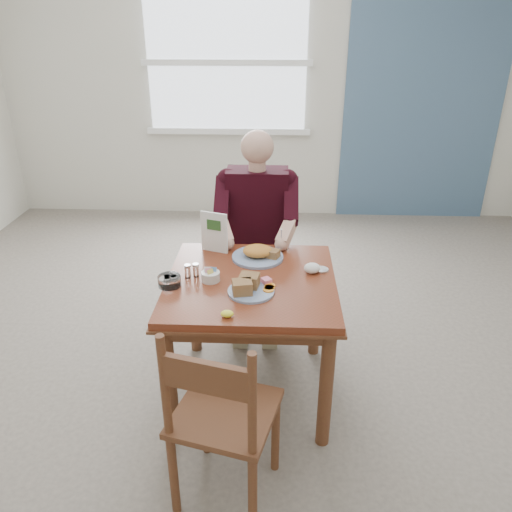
{
  "coord_description": "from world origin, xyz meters",
  "views": [
    {
      "loc": [
        0.13,
        -2.34,
        2.02
      ],
      "look_at": [
        0.03,
        0.0,
        0.89
      ],
      "focal_mm": 35.0,
      "sensor_mm": 36.0,
      "label": 1
    }
  ],
  "objects_px": {
    "table": "(251,297)",
    "near_plate": "(249,287)",
    "far_plate": "(259,254)",
    "chair_far": "(257,259)",
    "chair_near": "(222,418)",
    "diner": "(257,220)"
  },
  "relations": [
    {
      "from": "diner",
      "to": "far_plate",
      "type": "bearing_deg",
      "value": -86.12
    },
    {
      "from": "chair_near",
      "to": "diner",
      "type": "distance_m",
      "value": 1.49
    },
    {
      "from": "chair_far",
      "to": "chair_near",
      "type": "bearing_deg",
      "value": -93.26
    },
    {
      "from": "chair_far",
      "to": "far_plate",
      "type": "relative_size",
      "value": 2.43
    },
    {
      "from": "table",
      "to": "near_plate",
      "type": "xyz_separation_m",
      "value": [
        -0.0,
        -0.14,
        0.14
      ]
    },
    {
      "from": "table",
      "to": "far_plate",
      "type": "distance_m",
      "value": 0.29
    },
    {
      "from": "far_plate",
      "to": "near_plate",
      "type": "bearing_deg",
      "value": -94.84
    },
    {
      "from": "chair_far",
      "to": "near_plate",
      "type": "distance_m",
      "value": 0.98
    },
    {
      "from": "chair_near",
      "to": "near_plate",
      "type": "xyz_separation_m",
      "value": [
        0.09,
        0.61,
        0.3
      ]
    },
    {
      "from": "diner",
      "to": "far_plate",
      "type": "relative_size",
      "value": 3.55
    },
    {
      "from": "near_plate",
      "to": "far_plate",
      "type": "bearing_deg",
      "value": 85.16
    },
    {
      "from": "table",
      "to": "near_plate",
      "type": "relative_size",
      "value": 3.57
    },
    {
      "from": "chair_far",
      "to": "diner",
      "type": "distance_m",
      "value": 0.34
    },
    {
      "from": "near_plate",
      "to": "chair_far",
      "type": "bearing_deg",
      "value": 89.86
    },
    {
      "from": "chair_far",
      "to": "diner",
      "type": "relative_size",
      "value": 0.69
    },
    {
      "from": "chair_far",
      "to": "far_plate",
      "type": "xyz_separation_m",
      "value": [
        0.03,
        -0.54,
        0.3
      ]
    },
    {
      "from": "chair_near",
      "to": "near_plate",
      "type": "bearing_deg",
      "value": 81.99
    },
    {
      "from": "table",
      "to": "chair_far",
      "type": "xyz_separation_m",
      "value": [
        0.0,
        0.8,
        -0.16
      ]
    },
    {
      "from": "far_plate",
      "to": "chair_far",
      "type": "bearing_deg",
      "value": 93.25
    },
    {
      "from": "table",
      "to": "chair_far",
      "type": "relative_size",
      "value": 0.97
    },
    {
      "from": "chair_far",
      "to": "chair_near",
      "type": "height_order",
      "value": "same"
    },
    {
      "from": "diner",
      "to": "far_plate",
      "type": "distance_m",
      "value": 0.46
    }
  ]
}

